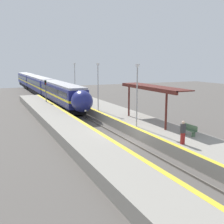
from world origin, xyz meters
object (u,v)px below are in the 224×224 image
object	(u,v)px
platform_bench	(189,129)
lamppost_near	(137,92)
train	(40,85)
person_waiting	(183,132)
lamppost_mid	(98,84)
lamppost_far	(75,79)
railway_signal	(46,91)

from	to	relation	value
platform_bench	lamppost_near	bearing A→B (deg)	119.67
train	person_waiting	distance (m)	44.97
platform_bench	lamppost_mid	xyz separation A→B (m)	(-2.58, 14.58, 2.90)
platform_bench	person_waiting	size ratio (longest dim) A/B	0.99
train	lamppost_far	distance (m)	18.51
person_waiting	railway_signal	xyz separation A→B (m)	(-4.88, 27.13, 0.72)
lamppost_mid	railway_signal	bearing A→B (deg)	113.40
lamppost_near	person_waiting	bearing A→B (deg)	-87.17
person_waiting	railway_signal	bearing A→B (deg)	100.20
railway_signal	person_waiting	bearing A→B (deg)	-79.80
train	railway_signal	world-z (taller)	railway_signal
railway_signal	lamppost_near	size ratio (longest dim) A/B	0.73
railway_signal	lamppost_mid	xyz separation A→B (m)	(4.56, -10.53, 1.71)
lamppost_near	train	bearing A→B (deg)	93.32
train	platform_bench	distance (m)	43.16
train	railway_signal	bearing A→B (deg)	-97.47
person_waiting	railway_signal	distance (m)	27.57
railway_signal	lamppost_far	xyz separation A→B (m)	(4.56, -0.48, 1.71)
train	lamppost_mid	xyz separation A→B (m)	(2.23, -28.30, 2.16)
person_waiting	lamppost_far	world-z (taller)	lamppost_far
train	lamppost_far	xyz separation A→B (m)	(2.23, -18.25, 2.16)
train	lamppost_near	bearing A→B (deg)	-86.68
lamppost_mid	platform_bench	bearing A→B (deg)	-79.96
railway_signal	lamppost_near	world-z (taller)	lamppost_near
train	lamppost_near	size ratio (longest dim) A/B	10.09
person_waiting	lamppost_near	distance (m)	6.99
lamppost_mid	person_waiting	bearing A→B (deg)	-88.88
person_waiting	lamppost_near	bearing A→B (deg)	92.83
person_waiting	lamppost_mid	xyz separation A→B (m)	(-0.32, 16.60, 2.43)
train	platform_bench	xyz separation A→B (m)	(4.81, -42.88, -0.73)
railway_signal	lamppost_mid	bearing A→B (deg)	-66.60
train	lamppost_mid	size ratio (longest dim) A/B	10.09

